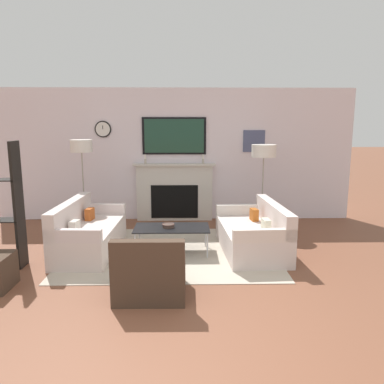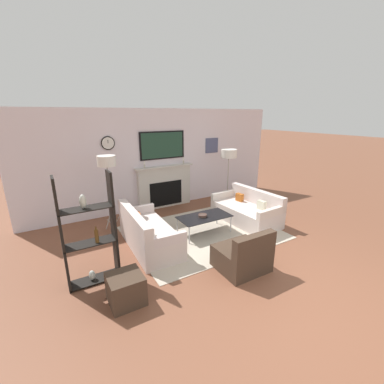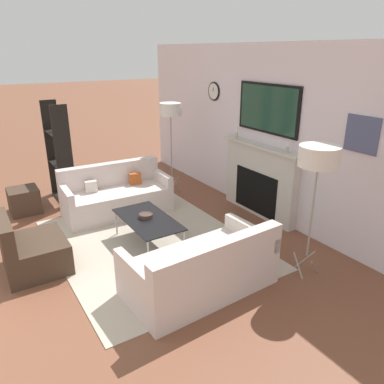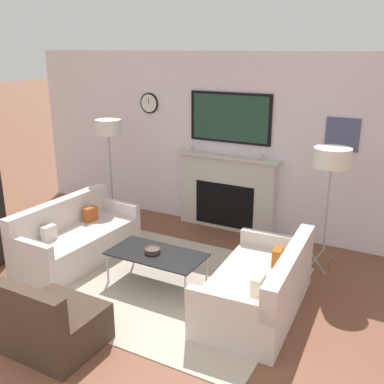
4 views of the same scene
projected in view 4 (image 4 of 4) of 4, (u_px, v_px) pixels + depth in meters
name	position (u px, v px, depth m)	size (l,w,h in m)	color
fireplace_wall	(230.00, 151.00, 6.87)	(7.35, 0.28, 2.70)	white
area_rug	(158.00, 282.00, 5.50)	(3.20, 2.51, 0.01)	#C2B4A0
couch_left	(76.00, 240.00, 6.00)	(0.83, 1.75, 0.81)	silver
couch_right	(260.00, 289.00, 4.83)	(0.97, 1.72, 0.76)	silver
armchair	(53.00, 325.00, 4.22)	(0.81, 0.73, 0.75)	#433125
coffee_table	(156.00, 255.00, 5.34)	(1.16, 0.60, 0.41)	black
decorative_bowl	(153.00, 250.00, 5.35)	(0.20, 0.20, 0.06)	#493830
floor_lamp_left	(108.00, 129.00, 6.86)	(0.40, 0.40, 1.71)	#9E998E
floor_lamp_right	(332.00, 159.00, 5.36)	(0.45, 0.45, 1.61)	#9E998E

